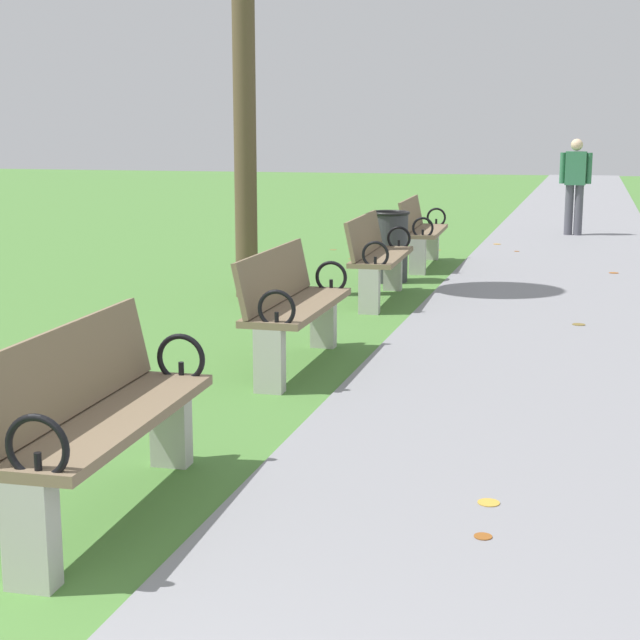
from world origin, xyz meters
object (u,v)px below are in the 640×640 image
object	(u,v)px
park_bench_4	(377,256)
pedestrian_walking	(575,181)
park_bench_5	(421,230)
park_bench_2	(99,416)
park_bench_3	(292,305)
trash_bin	(389,246)

from	to	relation	value
park_bench_4	pedestrian_walking	world-z (taller)	pedestrian_walking
park_bench_4	pedestrian_walking	xyz separation A→B (m)	(1.87, 7.24, 0.44)
park_bench_4	park_bench_5	bearing A→B (deg)	90.00
pedestrian_walking	park_bench_5	bearing A→B (deg)	-112.64
park_bench_2	park_bench_4	distance (m)	6.10
park_bench_3	trash_bin	size ratio (longest dim) A/B	1.91
park_bench_3	trash_bin	xyz separation A→B (m)	(-0.15, 4.43, -0.06)
park_bench_3	park_bench_5	xyz separation A→B (m)	(0.00, 5.82, 0.00)
park_bench_4	park_bench_5	distance (m)	2.76
pedestrian_walking	park_bench_4	bearing A→B (deg)	-104.47
park_bench_5	trash_bin	world-z (taller)	park_bench_5
park_bench_2	trash_bin	distance (m)	7.47
park_bench_3	park_bench_5	bearing A→B (deg)	90.00
trash_bin	park_bench_5	bearing A→B (deg)	83.97
park_bench_4	park_bench_2	bearing A→B (deg)	-90.00
park_bench_3	park_bench_5	distance (m)	5.82
park_bench_2	park_bench_4	world-z (taller)	same
park_bench_3	pedestrian_walking	size ratio (longest dim) A/B	0.99
trash_bin	pedestrian_walking	bearing A→B (deg)	71.06
park_bench_3	park_bench_4	size ratio (longest dim) A/B	0.99
park_bench_5	park_bench_3	bearing A→B (deg)	-90.00
park_bench_5	trash_bin	xyz separation A→B (m)	(-0.15, -1.39, -0.06)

